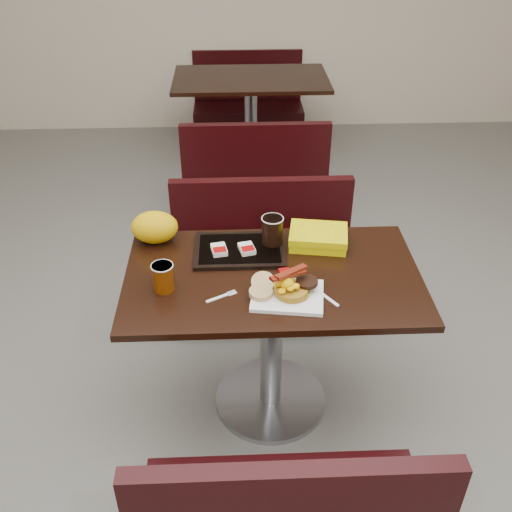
{
  "coord_description": "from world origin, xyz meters",
  "views": [
    {
      "loc": [
        -0.15,
        -1.91,
        2.14
      ],
      "look_at": [
        -0.07,
        0.03,
        0.82
      ],
      "focal_mm": 40.94,
      "sensor_mm": 36.0,
      "label": 1
    }
  ],
  "objects_px": {
    "platter": "(287,296)",
    "hashbrown_sleeve_right": "(247,249)",
    "coffee_cup_near": "(163,277)",
    "clamshell": "(318,237)",
    "knife": "(325,296)",
    "bench_near_s": "(284,485)",
    "paper_bag": "(155,227)",
    "bench_near_n": "(263,257)",
    "tray": "(240,250)",
    "table_near": "(271,343)",
    "bench_far_s": "(254,162)",
    "bench_far_n": "(248,96)",
    "fork": "(217,298)",
    "pancake_stack": "(292,290)",
    "hashbrown_sleeve_left": "(219,250)",
    "coffee_cup_far": "(272,230)",
    "table_far": "(251,123)"
  },
  "relations": [
    {
      "from": "hashbrown_sleeve_left",
      "to": "clamshell",
      "type": "distance_m",
      "value": 0.44
    },
    {
      "from": "table_near",
      "to": "bench_far_s",
      "type": "distance_m",
      "value": 1.9
    },
    {
      "from": "table_far",
      "to": "pancake_stack",
      "type": "distance_m",
      "value": 2.78
    },
    {
      "from": "knife",
      "to": "paper_bag",
      "type": "distance_m",
      "value": 0.81
    },
    {
      "from": "bench_near_s",
      "to": "hashbrown_sleeve_right",
      "type": "height_order",
      "value": "hashbrown_sleeve_right"
    },
    {
      "from": "platter",
      "to": "pancake_stack",
      "type": "xyz_separation_m",
      "value": [
        0.02,
        0.01,
        0.02
      ]
    },
    {
      "from": "coffee_cup_near",
      "to": "clamshell",
      "type": "height_order",
      "value": "coffee_cup_near"
    },
    {
      "from": "pancake_stack",
      "to": "bench_near_s",
      "type": "bearing_deg",
      "value": -96.64
    },
    {
      "from": "platter",
      "to": "hashbrown_sleeve_left",
      "type": "distance_m",
      "value": 0.4
    },
    {
      "from": "knife",
      "to": "tray",
      "type": "xyz_separation_m",
      "value": [
        -0.32,
        0.32,
        0.01
      ]
    },
    {
      "from": "table_near",
      "to": "hashbrown_sleeve_left",
      "type": "distance_m",
      "value": 0.48
    },
    {
      "from": "bench_far_n",
      "to": "coffee_cup_far",
      "type": "xyz_separation_m",
      "value": [
        0.01,
        -3.09,
        0.47
      ]
    },
    {
      "from": "bench_near_s",
      "to": "paper_bag",
      "type": "xyz_separation_m",
      "value": [
        -0.5,
        0.97,
        0.46
      ]
    },
    {
      "from": "bench_far_n",
      "to": "fork",
      "type": "relative_size",
      "value": 7.75
    },
    {
      "from": "table_near",
      "to": "bench_far_s",
      "type": "xyz_separation_m",
      "value": [
        0.0,
        1.9,
        -0.02
      ]
    },
    {
      "from": "coffee_cup_near",
      "to": "tray",
      "type": "xyz_separation_m",
      "value": [
        0.3,
        0.25,
        -0.05
      ]
    },
    {
      "from": "fork",
      "to": "tray",
      "type": "bearing_deg",
      "value": 45.39
    },
    {
      "from": "coffee_cup_far",
      "to": "paper_bag",
      "type": "distance_m",
      "value": 0.51
    },
    {
      "from": "tray",
      "to": "bench_far_s",
      "type": "bearing_deg",
      "value": 85.86
    },
    {
      "from": "bench_near_n",
      "to": "platter",
      "type": "bearing_deg",
      "value": -86.93
    },
    {
      "from": "bench_near_n",
      "to": "paper_bag",
      "type": "relative_size",
      "value": 4.91
    },
    {
      "from": "platter",
      "to": "hashbrown_sleeve_right",
      "type": "xyz_separation_m",
      "value": [
        -0.15,
        0.3,
        0.02
      ]
    },
    {
      "from": "table_far",
      "to": "pancake_stack",
      "type": "height_order",
      "value": "pancake_stack"
    },
    {
      "from": "platter",
      "to": "knife",
      "type": "relative_size",
      "value": 1.85
    },
    {
      "from": "tray",
      "to": "paper_bag",
      "type": "bearing_deg",
      "value": 164.57
    },
    {
      "from": "coffee_cup_near",
      "to": "fork",
      "type": "xyz_separation_m",
      "value": [
        0.21,
        -0.07,
        -0.05
      ]
    },
    {
      "from": "table_near",
      "to": "paper_bag",
      "type": "relative_size",
      "value": 5.89
    },
    {
      "from": "paper_bag",
      "to": "pancake_stack",
      "type": "bearing_deg",
      "value": -36.69
    },
    {
      "from": "fork",
      "to": "paper_bag",
      "type": "bearing_deg",
      "value": 94.71
    },
    {
      "from": "table_far",
      "to": "hashbrown_sleeve_right",
      "type": "height_order",
      "value": "hashbrown_sleeve_right"
    },
    {
      "from": "bench_far_n",
      "to": "pancake_stack",
      "type": "relative_size",
      "value": 7.35
    },
    {
      "from": "platter",
      "to": "knife",
      "type": "xyz_separation_m",
      "value": [
        0.15,
        -0.0,
        -0.01
      ]
    },
    {
      "from": "platter",
      "to": "paper_bag",
      "type": "bearing_deg",
      "value": 150.23
    },
    {
      "from": "fork",
      "to": "paper_bag",
      "type": "xyz_separation_m",
      "value": [
        -0.27,
        0.42,
        0.07
      ]
    },
    {
      "from": "table_near",
      "to": "pancake_stack",
      "type": "distance_m",
      "value": 0.44
    },
    {
      "from": "knife",
      "to": "clamshell",
      "type": "height_order",
      "value": "clamshell"
    },
    {
      "from": "platter",
      "to": "bench_near_s",
      "type": "bearing_deg",
      "value": -86.6
    },
    {
      "from": "platter",
      "to": "tray",
      "type": "distance_m",
      "value": 0.37
    },
    {
      "from": "hashbrown_sleeve_right",
      "to": "bench_near_n",
      "type": "bearing_deg",
      "value": 65.47
    },
    {
      "from": "tray",
      "to": "clamshell",
      "type": "distance_m",
      "value": 0.35
    },
    {
      "from": "paper_bag",
      "to": "platter",
      "type": "bearing_deg",
      "value": -38.0
    },
    {
      "from": "bench_far_n",
      "to": "hashbrown_sleeve_right",
      "type": "bearing_deg",
      "value": -91.84
    },
    {
      "from": "fork",
      "to": "clamshell",
      "type": "bearing_deg",
      "value": 11.72
    },
    {
      "from": "clamshell",
      "to": "coffee_cup_near",
      "type": "bearing_deg",
      "value": -145.83
    },
    {
      "from": "table_near",
      "to": "paper_bag",
      "type": "height_order",
      "value": "paper_bag"
    },
    {
      "from": "bench_near_s",
      "to": "hashbrown_sleeve_right",
      "type": "relative_size",
      "value": 12.28
    },
    {
      "from": "bench_near_s",
      "to": "bench_far_n",
      "type": "relative_size",
      "value": 1.0
    },
    {
      "from": "knife",
      "to": "hashbrown_sleeve_right",
      "type": "bearing_deg",
      "value": -169.63
    },
    {
      "from": "fork",
      "to": "hashbrown_sleeve_right",
      "type": "bearing_deg",
      "value": 39.26
    },
    {
      "from": "table_near",
      "to": "hashbrown_sleeve_right",
      "type": "relative_size",
      "value": 14.74
    }
  ]
}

